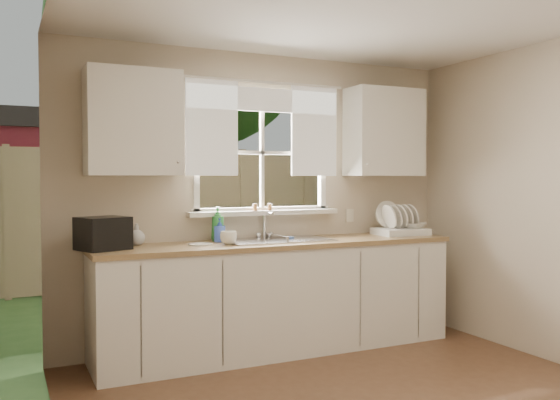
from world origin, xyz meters
name	(u,v)px	position (x,y,z in m)	size (l,w,h in m)	color
room_walls	(412,213)	(0.00, -0.07, 1.24)	(3.62, 4.02, 2.50)	beige
window	(263,172)	(0.00, 2.00, 1.49)	(1.38, 0.16, 1.06)	white
curtains	(265,119)	(0.00, 1.95, 1.93)	(1.50, 0.03, 0.81)	white
base_cabinets	(278,298)	(0.00, 1.68, 0.43)	(3.00, 0.62, 0.87)	white
countertop	(278,243)	(0.00, 1.68, 0.89)	(3.04, 0.65, 0.04)	olive
upper_cabinet_left	(133,123)	(-1.15, 1.82, 1.85)	(0.70, 0.33, 0.80)	white
upper_cabinet_right	(384,132)	(1.15, 1.82, 1.85)	(0.70, 0.33, 0.80)	white
wall_outlet	(350,215)	(0.88, 1.99, 1.08)	(0.08, 0.01, 0.12)	beige
sill_jars	(262,207)	(-0.03, 1.94, 1.18)	(0.18, 0.04, 0.06)	brown
backyard	(154,70)	(0.58, 8.42, 3.46)	(20.00, 10.00, 6.13)	#335421
sink	(277,249)	(0.00, 1.71, 0.84)	(0.88, 0.52, 0.40)	#B7B7BC
dish_rack	(400,226)	(1.23, 1.70, 0.99)	(0.47, 0.36, 0.31)	white
bowl	(414,225)	(1.36, 1.65, 1.00)	(0.21, 0.21, 0.05)	silver
soap_bottle_a	(218,224)	(-0.46, 1.87, 1.05)	(0.11, 0.11, 0.29)	green
soap_bottle_b	(220,230)	(-0.46, 1.83, 1.01)	(0.09, 0.09, 0.20)	#2F4BB0
soap_bottle_c	(136,234)	(-1.12, 1.89, 0.99)	(0.13, 0.13, 0.17)	#C1B49F
saucer	(200,244)	(-0.67, 1.68, 0.92)	(0.19, 0.19, 0.01)	white
cup	(229,238)	(-0.46, 1.62, 0.96)	(0.13, 0.13, 0.10)	silver
black_appliance	(103,233)	(-1.40, 1.69, 1.03)	(0.33, 0.28, 0.24)	black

